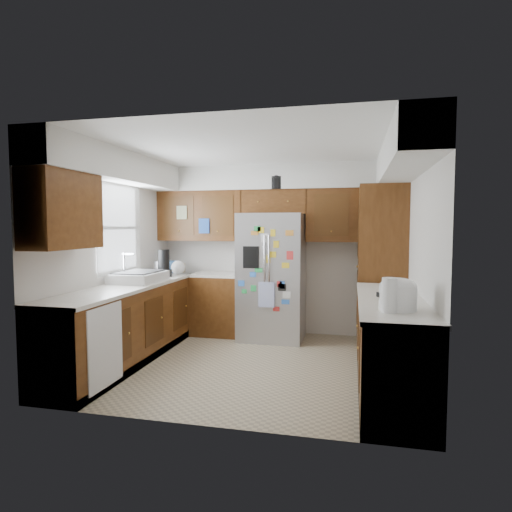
% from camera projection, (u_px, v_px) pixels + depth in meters
% --- Properties ---
extents(floor, '(3.60, 3.60, 0.00)m').
position_uv_depth(floor, '(253.00, 364.00, 5.02)').
color(floor, tan).
rests_on(floor, ground).
extents(room_shell, '(3.64, 3.24, 2.52)m').
position_uv_depth(room_shell, '(251.00, 210.00, 5.27)').
color(room_shell, beige).
rests_on(room_shell, ground).
extents(left_counter_run, '(1.36, 3.20, 0.92)m').
position_uv_depth(left_counter_run, '(147.00, 322.00, 5.32)').
color(left_counter_run, '#44230D').
rests_on(left_counter_run, ground).
extents(right_counter_run, '(0.63, 2.25, 0.92)m').
position_uv_depth(right_counter_run, '(390.00, 348.00, 4.20)').
color(right_counter_run, '#44230D').
rests_on(right_counter_run, ground).
extents(pantry, '(0.60, 0.90, 2.15)m').
position_uv_depth(pantry, '(381.00, 267.00, 5.73)').
color(pantry, '#44230D').
rests_on(pantry, ground).
extents(fridge, '(0.90, 0.79, 1.80)m').
position_uv_depth(fridge, '(272.00, 277.00, 6.13)').
color(fridge, '#B0B0B6').
rests_on(fridge, ground).
extents(bridge_cabinet, '(0.96, 0.34, 0.35)m').
position_uv_depth(bridge_cabinet, '(275.00, 202.00, 6.27)').
color(bridge_cabinet, '#44230D').
rests_on(bridge_cabinet, fridge).
extents(fridge_top_items, '(0.70, 0.35, 0.25)m').
position_uv_depth(fridge_top_items, '(268.00, 181.00, 6.23)').
color(fridge_top_items, '#225599').
rests_on(fridge_top_items, bridge_cabinet).
extents(sink_assembly, '(0.52, 0.70, 0.37)m').
position_uv_depth(sink_assembly, '(139.00, 277.00, 5.38)').
color(sink_assembly, silver).
rests_on(sink_assembly, left_counter_run).
extents(left_counter_clutter, '(0.40, 0.93, 0.38)m').
position_uv_depth(left_counter_clutter, '(169.00, 266.00, 6.11)').
color(left_counter_clutter, black).
rests_on(left_counter_clutter, left_counter_run).
extents(rice_cooker, '(0.32, 0.31, 0.27)m').
position_uv_depth(rice_cooker, '(398.00, 293.00, 3.58)').
color(rice_cooker, white).
rests_on(rice_cooker, right_counter_run).
extents(paper_towel, '(0.13, 0.13, 0.28)m').
position_uv_depth(paper_towel, '(390.00, 295.00, 3.47)').
color(paper_towel, white).
rests_on(paper_towel, right_counter_run).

